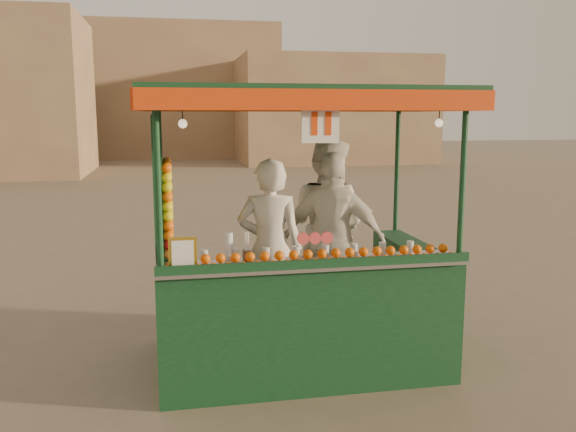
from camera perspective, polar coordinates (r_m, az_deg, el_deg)
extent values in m
plane|color=#695C4B|center=(5.77, -1.33, -13.97)|extent=(90.00, 90.00, 0.00)
cube|color=#9F815A|center=(30.26, 4.09, 9.89)|extent=(9.00, 6.00, 5.00)
cube|color=#9F815A|center=(35.25, -13.14, 11.25)|extent=(14.00, 7.00, 7.00)
cube|color=#0D3218|center=(5.85, 0.92, -12.09)|extent=(2.55, 1.57, 0.29)
cylinder|color=black|center=(5.73, -7.94, -12.33)|extent=(0.35, 0.10, 0.35)
cylinder|color=black|center=(6.07, 9.25, -11.09)|extent=(0.35, 0.10, 0.35)
cube|color=#0D3218|center=(5.08, 2.45, -9.03)|extent=(2.55, 0.29, 0.78)
cube|color=#0D3218|center=(5.65, -10.61, -7.25)|extent=(0.29, 1.27, 0.78)
cube|color=#0D3218|center=(6.08, 11.23, -6.05)|extent=(0.29, 1.27, 0.78)
cube|color=#B2B2B7|center=(4.99, 2.40, -4.49)|extent=(2.55, 0.45, 0.03)
cylinder|color=#0D3218|center=(4.61, -12.13, 2.62)|extent=(0.05, 0.05, 1.37)
cylinder|color=#0D3218|center=(5.18, 16.10, 3.20)|extent=(0.05, 0.05, 1.37)
cylinder|color=#0D3218|center=(6.07, -11.91, 4.25)|extent=(0.05, 0.05, 1.37)
cylinder|color=#0D3218|center=(6.51, 10.22, 4.65)|extent=(0.05, 0.05, 1.37)
cube|color=#0D3218|center=(5.44, 0.99, 11.50)|extent=(2.74, 1.76, 0.08)
cube|color=red|center=(4.58, 3.33, 10.87)|extent=(2.74, 0.04, 0.16)
cube|color=red|center=(6.30, -0.72, 10.52)|extent=(2.74, 0.04, 0.16)
cube|color=red|center=(5.32, -13.86, 10.42)|extent=(0.04, 1.76, 0.16)
cube|color=red|center=(5.88, 14.39, 10.29)|extent=(0.04, 1.76, 0.16)
cylinder|color=#DC4343|center=(4.81, 2.55, -2.09)|extent=(0.10, 0.02, 0.10)
cube|color=gold|center=(4.70, -9.88, -3.61)|extent=(0.22, 0.02, 0.27)
cube|color=white|center=(4.65, 3.07, 8.68)|extent=(0.29, 0.01, 0.29)
sphere|color=#FFE5B2|center=(4.65, -9.88, 8.55)|extent=(0.07, 0.07, 0.07)
sphere|color=#FFE5B2|center=(5.13, 14.02, 8.49)|extent=(0.07, 0.07, 0.07)
imported|color=silver|center=(5.47, -1.70, -3.07)|extent=(0.67, 0.53, 1.63)
imported|color=silver|center=(6.21, 3.64, -0.86)|extent=(1.09, 1.08, 1.78)
imported|color=silver|center=(5.72, 4.33, -2.31)|extent=(1.06, 0.79, 1.67)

